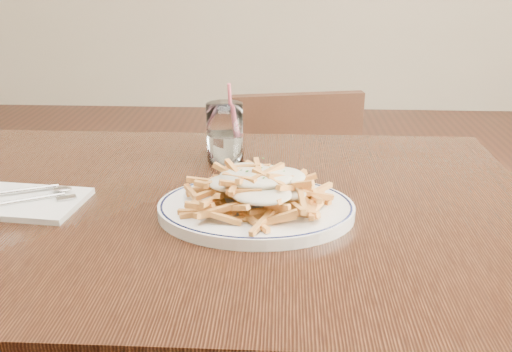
# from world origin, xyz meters

# --- Properties ---
(table) EXTENTS (1.20, 0.80, 0.75)m
(table) POSITION_xyz_m (0.00, 0.00, 0.67)
(table) COLOR black
(table) RESTS_ON ground
(chair_far) EXTENTS (0.43, 0.43, 0.80)m
(chair_far) POSITION_xyz_m (0.17, 0.71, 0.45)
(chair_far) COLOR black
(chair_far) RESTS_ON ground
(fries_plate) EXTENTS (0.35, 0.31, 0.02)m
(fries_plate) POSITION_xyz_m (0.10, -0.05, 0.76)
(fries_plate) COLOR white
(fries_plate) RESTS_ON table
(loaded_fries) EXTENTS (0.27, 0.25, 0.07)m
(loaded_fries) POSITION_xyz_m (0.10, -0.05, 0.81)
(loaded_fries) COLOR #C8873D
(loaded_fries) RESTS_ON fries_plate
(napkin) EXTENTS (0.22, 0.16, 0.01)m
(napkin) POSITION_xyz_m (-0.30, -0.03, 0.76)
(napkin) COLOR silver
(napkin) RESTS_ON table
(cutlery) EXTENTS (0.17, 0.13, 0.01)m
(cutlery) POSITION_xyz_m (-0.30, -0.03, 0.76)
(cutlery) COLOR silver
(cutlery) RESTS_ON napkin
(water_glass) EXTENTS (0.08, 0.08, 0.17)m
(water_glass) POSITION_xyz_m (0.03, 0.21, 0.80)
(water_glass) COLOR white
(water_glass) RESTS_ON table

